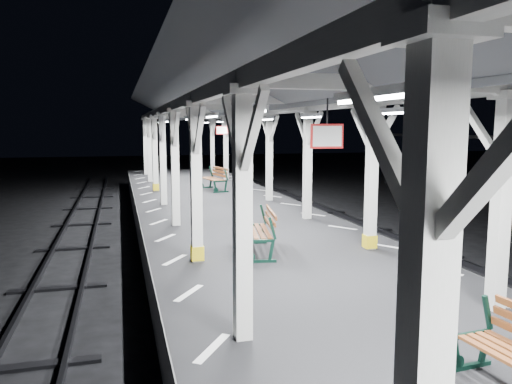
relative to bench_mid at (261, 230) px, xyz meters
name	(u,v)px	position (x,y,z in m)	size (l,w,h in m)	color
ground	(322,334)	(0.50, -2.35, -1.52)	(120.00, 120.00, 0.00)	black
platform	(323,308)	(0.50, -2.35, -1.02)	(6.00, 50.00, 1.00)	black
hazard_stripes_left	(189,293)	(-1.95, -2.35, -0.51)	(1.00, 48.00, 0.01)	silver
hazard_stripes_right	(440,271)	(2.95, -2.35, -0.51)	(1.00, 48.00, 0.01)	silver
track_left	(29,363)	(-4.50, -2.35, -1.44)	(2.20, 60.00, 0.16)	#2D2D33
canopy	(327,82)	(0.50, -2.37, 3.05)	(5.40, 49.00, 4.65)	silver
bench_mid	(261,230)	(0.00, 0.00, 0.00)	(0.96, 1.87, 0.97)	#0D2D23
bench_far	(215,178)	(1.09, 11.25, 0.03)	(1.03, 1.99, 1.03)	#0D2D23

